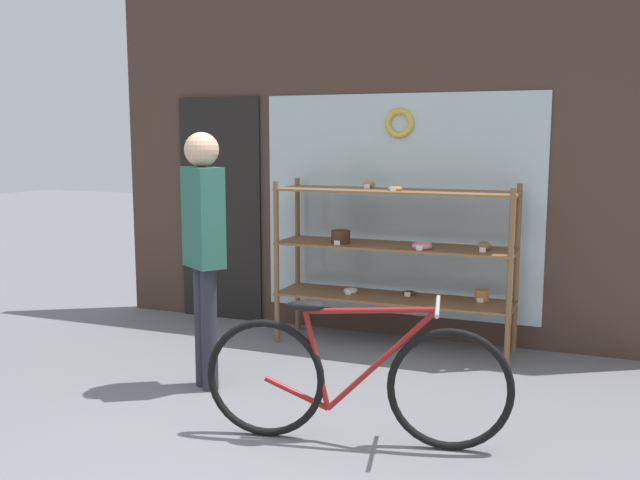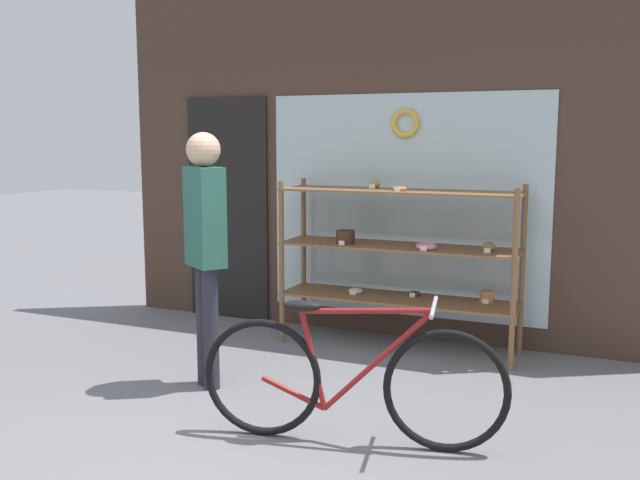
% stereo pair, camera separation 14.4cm
% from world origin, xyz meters
% --- Properties ---
extents(ground_plane, '(30.00, 30.00, 0.00)m').
position_xyz_m(ground_plane, '(0.00, 0.00, 0.00)').
color(ground_plane, slate).
extents(storefront_facade, '(5.09, 0.13, 3.06)m').
position_xyz_m(storefront_facade, '(-0.05, 2.79, 1.49)').
color(storefront_facade, '#473328').
rests_on(storefront_facade, ground_plane).
extents(display_case, '(1.96, 0.49, 1.38)m').
position_xyz_m(display_case, '(0.26, 2.40, 0.83)').
color(display_case, brown).
rests_on(display_case, ground_plane).
extents(bicycle, '(1.74, 0.51, 0.84)m').
position_xyz_m(bicycle, '(0.56, 0.51, 0.38)').
color(bicycle, black).
rests_on(bicycle, ground_plane).
extents(pedestrian, '(0.37, 0.33, 1.77)m').
position_xyz_m(pedestrian, '(-0.69, 0.99, 1.06)').
color(pedestrian, '#282833').
rests_on(pedestrian, ground_plane).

